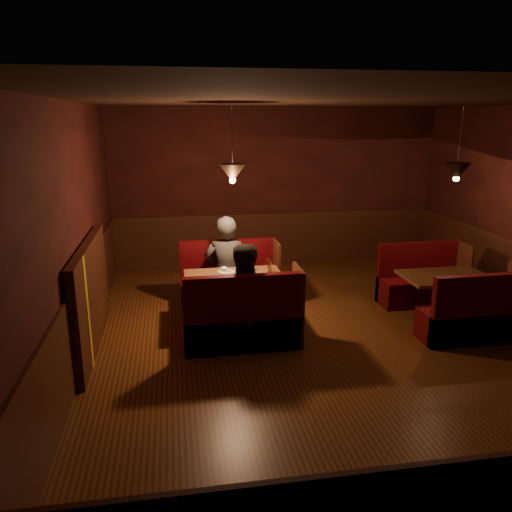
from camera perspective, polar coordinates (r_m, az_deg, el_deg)
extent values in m
cube|color=#451E0D|center=(6.42, 8.74, -9.77)|extent=(6.00, 7.00, 0.01)
cube|color=black|center=(5.81, 9.96, 17.16)|extent=(6.00, 7.00, 0.01)
cube|color=black|center=(9.28, 2.36, 7.67)|extent=(6.00, 0.01, 2.90)
cube|color=black|center=(5.74, -20.42, 1.79)|extent=(0.01, 7.00, 2.90)
cube|color=#3E190E|center=(9.43, 2.33, 1.92)|extent=(6.00, 0.04, 1.00)
cube|color=#3E190E|center=(6.02, -19.34, -7.01)|extent=(0.04, 7.00, 1.00)
cube|color=#3E190E|center=(6.33, -18.35, -4.37)|extent=(0.10, 2.20, 1.30)
cube|color=gold|center=(5.81, -18.61, -6.18)|extent=(0.01, 0.12, 1.30)
cylinder|color=#333333|center=(6.32, -2.75, 13.09)|extent=(0.01, 0.01, 0.80)
cone|color=black|center=(6.35, -2.71, 9.48)|extent=(0.34, 0.34, 0.22)
sphere|color=#FFBF72|center=(6.36, -2.70, 8.68)|extent=(0.08, 0.08, 0.08)
cylinder|color=#333333|center=(6.97, 22.32, 12.21)|extent=(0.01, 0.01, 0.80)
cone|color=black|center=(6.99, 21.98, 8.95)|extent=(0.34, 0.34, 0.22)
sphere|color=#FFBF72|center=(7.00, 21.91, 8.22)|extent=(0.08, 0.08, 0.08)
cube|color=brown|center=(6.64, -2.56, -2.43)|extent=(1.30, 0.79, 0.05)
cylinder|color=#3E190E|center=(6.75, -2.52, -5.23)|extent=(0.13, 0.13, 0.65)
cylinder|color=#3E190E|center=(6.87, -2.49, -7.62)|extent=(0.52, 0.52, 0.04)
cylinder|color=silver|center=(6.50, -2.36, -2.52)|extent=(0.26, 0.26, 0.02)
cube|color=black|center=(6.52, -2.18, -2.25)|extent=(0.08, 0.07, 0.03)
ellipsoid|color=silver|center=(6.48, -2.27, -2.26)|extent=(0.06, 0.06, 0.05)
cube|color=tan|center=(6.50, -1.18, -2.32)|extent=(0.08, 0.06, 0.03)
cylinder|color=silver|center=(6.48, -2.34, -2.48)|extent=(0.10, 0.08, 0.01)
cylinder|color=silver|center=(6.78, -3.45, -1.80)|extent=(0.24, 0.24, 0.01)
ellipsoid|color=beige|center=(6.82, -3.68, -1.41)|extent=(0.09, 0.09, 0.05)
cube|color=silver|center=(6.75, -3.57, -1.80)|extent=(0.18, 0.06, 0.00)
cylinder|color=white|center=(6.65, -0.07, -1.83)|extent=(0.05, 0.05, 0.08)
cylinder|color=white|center=(6.88, 1.31, -0.96)|extent=(0.07, 0.07, 0.14)
cylinder|color=white|center=(6.53, 1.72, -1.89)|extent=(0.07, 0.07, 0.14)
cylinder|color=#47230F|center=(6.76, 1.58, -1.23)|extent=(0.06, 0.06, 0.15)
cylinder|color=#47230F|center=(6.73, 1.59, -0.36)|extent=(0.02, 0.02, 0.06)
ellipsoid|color=white|center=(6.55, 0.43, -2.26)|extent=(0.11, 0.10, 0.04)
cube|color=#390405|center=(7.42, -3.16, -4.25)|extent=(1.39, 0.51, 0.42)
cube|color=#390405|center=(7.52, -3.36, -1.75)|extent=(1.39, 0.11, 0.97)
cube|color=#3E190E|center=(7.44, 2.28, -1.93)|extent=(0.04, 0.51, 0.97)
cube|color=#390405|center=(6.18, -1.73, -8.42)|extent=(1.39, 0.51, 0.42)
cube|color=#390405|center=(5.89, -1.48, -6.72)|extent=(1.39, 0.11, 0.97)
cube|color=#3E190E|center=(6.20, 4.83, -5.60)|extent=(0.04, 0.51, 0.97)
cube|color=brown|center=(7.27, 20.86, -2.21)|extent=(1.15, 0.74, 0.04)
cylinder|color=#3E190E|center=(7.37, 20.62, -4.63)|extent=(0.12, 0.12, 0.61)
cylinder|color=#3E190E|center=(7.47, 20.41, -6.69)|extent=(0.49, 0.49, 0.03)
cube|color=#390405|center=(7.92, 18.31, -3.86)|extent=(1.24, 0.48, 0.39)
cube|color=#390405|center=(8.00, 17.85, -1.67)|extent=(1.24, 0.10, 0.91)
cube|color=#3E190E|center=(8.16, 22.44, -1.78)|extent=(0.03, 0.48, 0.91)
cube|color=#390405|center=(6.91, 23.11, -7.19)|extent=(1.24, 0.48, 0.39)
cube|color=#390405|center=(6.67, 24.19, -5.71)|extent=(1.24, 0.10, 0.91)
imported|color=#303030|center=(7.13, -3.45, 0.50)|extent=(0.71, 0.55, 1.74)
imported|color=black|center=(6.01, -0.84, -2.95)|extent=(0.93, 0.80, 1.63)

